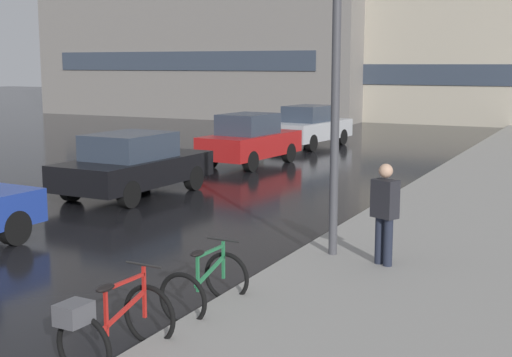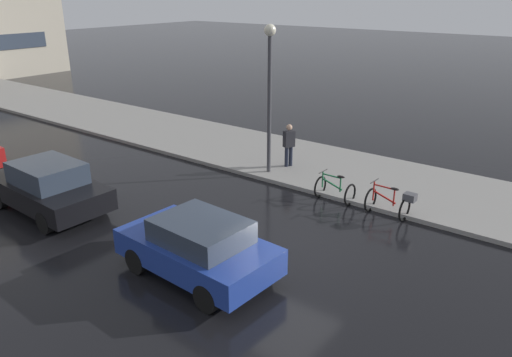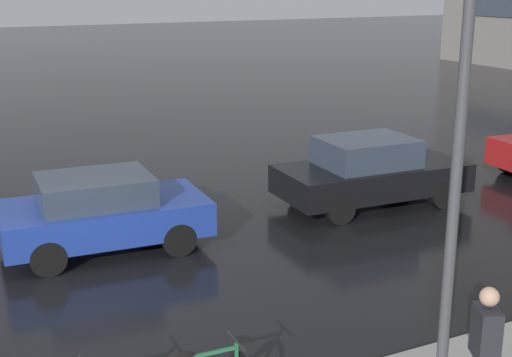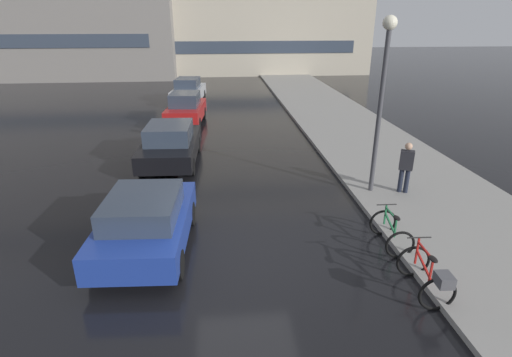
% 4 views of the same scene
% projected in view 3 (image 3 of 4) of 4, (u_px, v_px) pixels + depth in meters
% --- Properties ---
extents(ground_plane, '(140.00, 140.00, 0.00)m').
position_uv_depth(ground_plane, '(86.00, 306.00, 11.30)').
color(ground_plane, black).
extents(car_blue, '(2.14, 3.92, 1.47)m').
position_uv_depth(car_blue, '(102.00, 211.00, 13.46)').
color(car_blue, navy).
rests_on(car_blue, ground).
extents(car_black, '(2.10, 4.38, 1.57)m').
position_uv_depth(car_black, '(370.00, 172.00, 16.12)').
color(car_black, black).
rests_on(car_black, ground).
extents(pedestrian, '(0.46, 0.39, 1.74)m').
position_uv_depth(pedestrian, '(484.00, 349.00, 8.01)').
color(pedestrian, '#1E2333').
rests_on(pedestrian, ground).
extents(streetlamp, '(0.40, 0.40, 5.29)m').
position_uv_depth(streetlamp, '(461.00, 113.00, 8.23)').
color(streetlamp, '#424247').
rests_on(streetlamp, ground).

